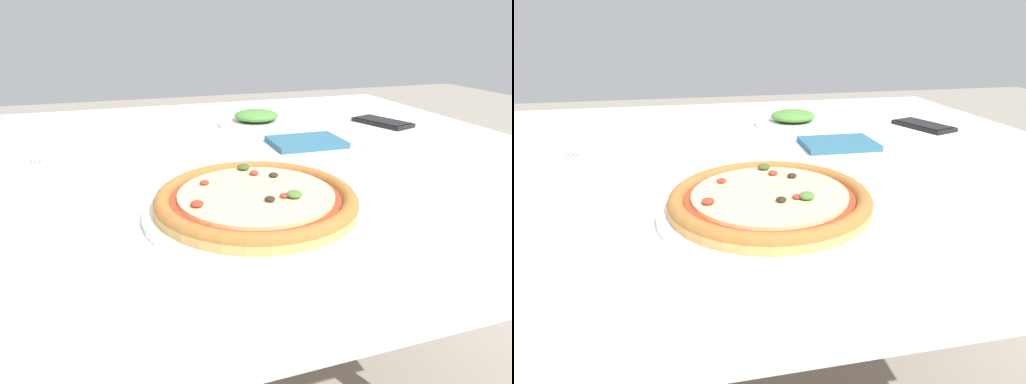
{
  "view_description": "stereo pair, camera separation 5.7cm",
  "coord_description": "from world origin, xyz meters",
  "views": [
    {
      "loc": [
        -0.15,
        -0.79,
        0.95
      ],
      "look_at": [
        0.02,
        -0.28,
        0.74
      ],
      "focal_mm": 30.0,
      "sensor_mm": 36.0,
      "label": 1
    },
    {
      "loc": [
        -0.09,
        -0.8,
        0.95
      ],
      "look_at": [
        0.02,
        -0.28,
        0.74
      ],
      "focal_mm": 30.0,
      "sensor_mm": 36.0,
      "label": 2
    }
  ],
  "objects": [
    {
      "name": "napkin_folded",
      "position": [
        0.22,
        0.02,
        0.71
      ],
      "size": [
        0.15,
        0.11,
        0.01
      ],
      "color": "#2D607A",
      "rests_on": "dining_table"
    },
    {
      "name": "fork",
      "position": [
        -0.3,
        -0.01,
        0.71
      ],
      "size": [
        0.03,
        0.17,
        0.0
      ],
      "color": "silver",
      "rests_on": "dining_table"
    },
    {
      "name": "side_plate",
      "position": [
        0.18,
        0.23,
        0.72
      ],
      "size": [
        0.19,
        0.19,
        0.04
      ],
      "color": "white",
      "rests_on": "dining_table"
    },
    {
      "name": "pizza_plate",
      "position": [
        0.02,
        -0.28,
        0.72
      ],
      "size": [
        0.3,
        0.3,
        0.04
      ],
      "color": "white",
      "rests_on": "dining_table"
    },
    {
      "name": "cell_phone",
      "position": [
        0.49,
        0.13,
        0.71
      ],
      "size": [
        0.11,
        0.16,
        0.01
      ],
      "color": "black",
      "rests_on": "dining_table"
    },
    {
      "name": "dining_table",
      "position": [
        0.0,
        0.0,
        0.63
      ],
      "size": [
        1.4,
        1.12,
        0.71
      ],
      "color": "brown",
      "rests_on": "ground_plane"
    }
  ]
}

